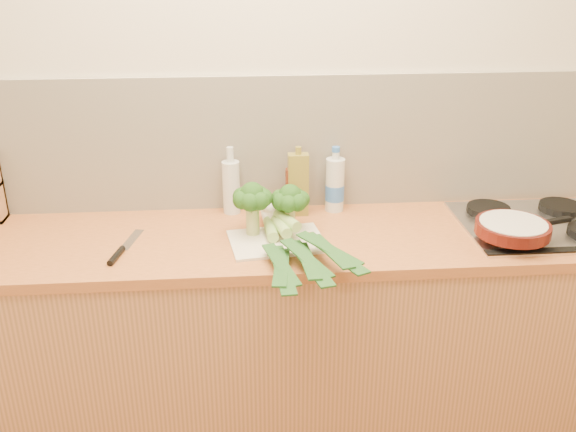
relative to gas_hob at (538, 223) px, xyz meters
name	(u,v)px	position (x,y,z in m)	size (l,w,h in m)	color
room_shell	(268,144)	(-1.02, 0.29, 0.26)	(3.50, 3.50, 3.50)	beige
counter	(274,337)	(-1.02, 0.00, -0.46)	(3.20, 0.62, 0.90)	tan
gas_hob	(538,223)	(0.00, 0.00, 0.00)	(0.58, 0.50, 0.04)	silver
chopping_board	(277,241)	(-1.01, -0.06, -0.01)	(0.34, 0.25, 0.01)	beige
broccoli_left	(252,199)	(-1.10, 0.00, 0.13)	(0.15, 0.15, 0.20)	#A2B067
broccoli_right	(290,200)	(-0.96, 0.03, 0.12)	(0.14, 0.15, 0.18)	#A2B067
leek_front	(273,237)	(-1.03, -0.09, 0.02)	(0.12, 0.68, 0.04)	white
leek_mid	(288,235)	(-0.97, -0.11, 0.04)	(0.20, 0.64, 0.04)	white
leek_back	(298,228)	(-0.94, -0.09, 0.05)	(0.32, 0.61, 0.04)	white
chefs_knife	(120,252)	(-1.57, -0.11, -0.01)	(0.09, 0.30, 0.02)	silver
skillet	(513,228)	(-0.16, -0.13, 0.05)	(0.38, 0.27, 0.05)	#4B120C
oil_tin	(298,184)	(-0.91, 0.20, 0.11)	(0.08, 0.05, 0.28)	olive
glass_bottle	(231,186)	(-1.17, 0.24, 0.10)	(0.07, 0.07, 0.27)	silver
amber_bottle	(293,190)	(-0.93, 0.22, 0.08)	(0.06, 0.06, 0.24)	#5F2712
water_bottle	(335,186)	(-0.76, 0.23, 0.09)	(0.08, 0.08, 0.25)	silver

